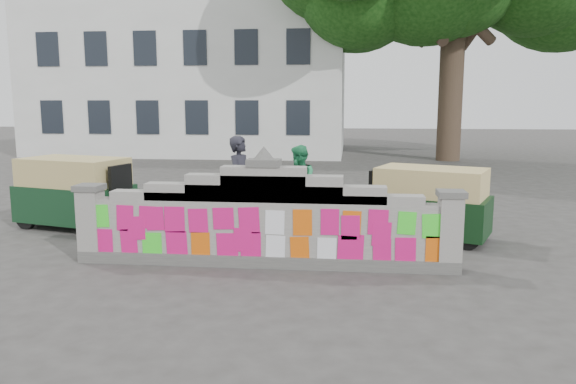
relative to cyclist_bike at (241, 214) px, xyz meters
name	(u,v)px	position (x,y,z in m)	size (l,w,h in m)	color
ground	(265,265)	(0.72, -1.66, -0.54)	(100.00, 100.00, 0.00)	#383533
parapet_wall	(264,222)	(0.72, -1.67, 0.21)	(6.48, 0.44, 2.01)	#4C4C49
building	(199,78)	(-6.28, 20.32, 3.48)	(16.00, 10.00, 8.90)	silver
cyclist_bike	(241,214)	(0.00, 0.00, 0.00)	(0.71, 2.05, 1.08)	black
cyclist_rider	(241,195)	(0.00, 0.00, 0.37)	(0.67, 0.44, 1.83)	#22222A
pedestrian	(299,185)	(1.00, 1.63, 0.35)	(0.87, 0.68, 1.78)	#29995C
rickshaw_left	(77,192)	(-3.77, 0.77, 0.25)	(2.84, 1.84, 1.53)	#11341B
rickshaw_right	(427,202)	(3.67, 0.56, 0.21)	(2.67, 1.95, 1.44)	black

